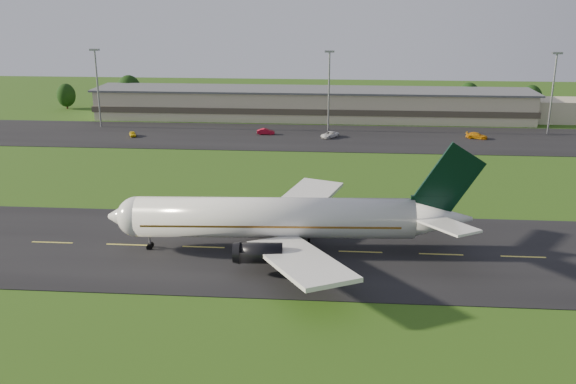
# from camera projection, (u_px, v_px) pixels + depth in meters

# --- Properties ---
(ground) EXTENTS (360.00, 360.00, 0.00)m
(ground) POSITION_uv_depth(u_px,v_px,m) (281.00, 250.00, 89.42)
(ground) COLOR #234E13
(ground) RESTS_ON ground
(taxiway) EXTENTS (220.00, 30.00, 0.10)m
(taxiway) POSITION_uv_depth(u_px,v_px,m) (281.00, 250.00, 89.40)
(taxiway) COLOR black
(taxiway) RESTS_ON ground
(apron) EXTENTS (260.00, 30.00, 0.10)m
(apron) POSITION_uv_depth(u_px,v_px,m) (307.00, 137.00, 157.85)
(apron) COLOR black
(apron) RESTS_ON ground
(airliner) EXTENTS (51.30, 42.11, 15.57)m
(airliner) POSITION_uv_depth(u_px,v_px,m) (281.00, 219.00, 88.06)
(airliner) COLOR white
(airliner) RESTS_ON ground
(terminal) EXTENTS (145.00, 16.00, 8.40)m
(terminal) POSITION_uv_depth(u_px,v_px,m) (334.00, 105.00, 179.17)
(terminal) COLOR #BAAE8E
(terminal) RESTS_ON ground
(light_mast_west) EXTENTS (2.40, 1.20, 20.35)m
(light_mast_west) POSITION_uv_depth(u_px,v_px,m) (97.00, 79.00, 165.77)
(light_mast_west) COLOR gray
(light_mast_west) RESTS_ON ground
(light_mast_centre) EXTENTS (2.40, 1.20, 20.35)m
(light_mast_centre) POSITION_uv_depth(u_px,v_px,m) (329.00, 81.00, 161.26)
(light_mast_centre) COLOR gray
(light_mast_centre) RESTS_ON ground
(light_mast_east) EXTENTS (2.40, 1.20, 20.35)m
(light_mast_east) POSITION_uv_depth(u_px,v_px,m) (553.00, 84.00, 157.12)
(light_mast_east) COLOR gray
(light_mast_east) RESTS_ON ground
(tree_line) EXTENTS (196.08, 8.87, 10.38)m
(tree_line) POSITION_uv_depth(u_px,v_px,m) (414.00, 97.00, 186.39)
(tree_line) COLOR black
(tree_line) RESTS_ON ground
(service_vehicle_a) EXTENTS (2.73, 3.82, 1.21)m
(service_vehicle_a) POSITION_uv_depth(u_px,v_px,m) (133.00, 134.00, 158.19)
(service_vehicle_a) COLOR #DFBE0D
(service_vehicle_a) RESTS_ON apron
(service_vehicle_b) EXTENTS (4.43, 1.65, 1.45)m
(service_vehicle_b) POSITION_uv_depth(u_px,v_px,m) (266.00, 132.00, 160.34)
(service_vehicle_b) COLOR maroon
(service_vehicle_b) RESTS_ON apron
(service_vehicle_c) EXTENTS (5.08, 5.48, 1.43)m
(service_vehicle_c) POSITION_uv_depth(u_px,v_px,m) (330.00, 135.00, 156.97)
(service_vehicle_c) COLOR white
(service_vehicle_c) RESTS_ON apron
(service_vehicle_d) EXTENTS (5.52, 3.51, 1.49)m
(service_vehicle_d) POSITION_uv_depth(u_px,v_px,m) (477.00, 136.00, 155.81)
(service_vehicle_d) COLOR orange
(service_vehicle_d) RESTS_ON apron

